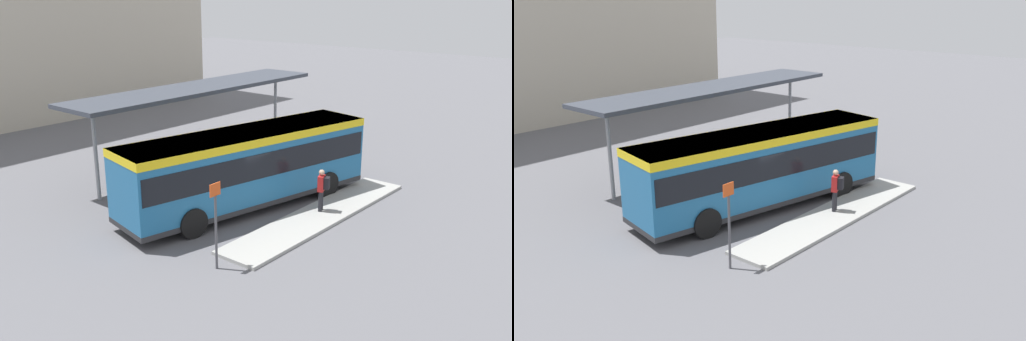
% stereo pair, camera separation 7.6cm
% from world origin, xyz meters
% --- Properties ---
extents(ground_plane, '(120.00, 120.00, 0.00)m').
position_xyz_m(ground_plane, '(0.00, 0.00, 0.00)').
color(ground_plane, '#5B5B60').
extents(curb_island, '(10.00, 1.80, 0.12)m').
position_xyz_m(curb_island, '(0.96, -2.82, 0.06)').
color(curb_island, '#9E9E99').
rests_on(curb_island, ground_plane).
extents(city_bus, '(10.93, 4.50, 3.08)m').
position_xyz_m(city_bus, '(0.01, -0.00, 1.80)').
color(city_bus, '#1E6093').
rests_on(city_bus, ground_plane).
extents(pedestrian_waiting, '(0.48, 0.51, 1.65)m').
position_xyz_m(pedestrian_waiting, '(1.29, -2.67, 1.07)').
color(pedestrian_waiting, '#232328').
rests_on(pedestrian_waiting, curb_island).
extents(bicycle_red, '(0.48, 1.56, 0.68)m').
position_xyz_m(bicycle_red, '(7.53, 1.53, 0.34)').
color(bicycle_red, black).
rests_on(bicycle_red, ground_plane).
extents(bicycle_black, '(0.48, 1.59, 0.69)m').
position_xyz_m(bicycle_black, '(7.52, 2.18, 0.35)').
color(bicycle_black, black).
rests_on(bicycle_black, ground_plane).
extents(station_shelter, '(13.79, 2.84, 3.97)m').
position_xyz_m(station_shelter, '(2.56, 5.21, 3.82)').
color(station_shelter, '#383D47').
rests_on(station_shelter, ground_plane).
extents(potted_planter_near_shelter, '(0.79, 0.79, 1.14)m').
position_xyz_m(potted_planter_near_shelter, '(1.33, 3.11, 0.59)').
color(potted_planter_near_shelter, slate).
rests_on(potted_planter_near_shelter, ground_plane).
extents(potted_planter_far_side, '(0.74, 0.74, 1.14)m').
position_xyz_m(potted_planter_far_side, '(-2.28, 2.93, 0.60)').
color(potted_planter_far_side, slate).
rests_on(potted_planter_far_side, ground_plane).
extents(platform_sign, '(0.44, 0.08, 2.80)m').
position_xyz_m(platform_sign, '(-4.62, -2.72, 1.56)').
color(platform_sign, '#4C4C51').
rests_on(platform_sign, ground_plane).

